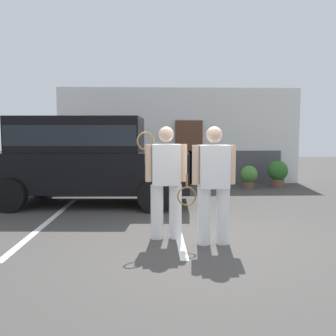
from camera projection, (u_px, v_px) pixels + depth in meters
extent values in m
plane|color=#423F3D|center=(209.00, 244.00, 5.46)|extent=(40.00, 40.00, 0.00)
cube|color=silver|center=(48.00, 222.00, 6.85)|extent=(0.12, 4.40, 0.01)
cube|color=silver|center=(175.00, 220.00, 6.93)|extent=(0.12, 4.40, 0.01)
cube|color=white|center=(180.00, 136.00, 12.05)|extent=(8.02, 0.30, 3.17)
cube|color=#4C4C51|center=(180.00, 167.00, 11.95)|extent=(6.74, 0.10, 1.10)
cube|color=brown|center=(189.00, 152.00, 11.90)|extent=(0.90, 0.06, 2.10)
cube|color=black|center=(91.00, 170.00, 8.54)|extent=(4.68, 2.10, 0.90)
cube|color=black|center=(80.00, 134.00, 8.46)|extent=(2.98, 1.89, 0.80)
cube|color=black|center=(80.00, 135.00, 8.46)|extent=(2.92, 1.91, 0.44)
cylinder|color=black|center=(158.00, 183.00, 9.51)|extent=(0.73, 0.29, 0.72)
cylinder|color=black|center=(155.00, 196.00, 7.62)|extent=(0.73, 0.29, 0.72)
cylinder|color=black|center=(41.00, 183.00, 9.54)|extent=(0.73, 0.29, 0.72)
cylinder|color=black|center=(9.00, 195.00, 7.65)|extent=(0.73, 0.29, 0.72)
cylinder|color=white|center=(175.00, 212.00, 5.74)|extent=(0.20, 0.20, 0.86)
cylinder|color=white|center=(157.00, 212.00, 5.72)|extent=(0.20, 0.20, 0.86)
cube|color=white|center=(166.00, 165.00, 5.66)|extent=(0.45, 0.29, 0.64)
sphere|color=beige|center=(166.00, 134.00, 5.62)|extent=(0.24, 0.24, 0.24)
cylinder|color=beige|center=(184.00, 163.00, 5.68)|extent=(0.11, 0.11, 0.59)
cylinder|color=beige|center=(149.00, 163.00, 5.64)|extent=(0.11, 0.11, 0.59)
torus|color=olive|center=(146.00, 141.00, 5.65)|extent=(0.29, 0.12, 0.29)
cylinder|color=olive|center=(146.00, 156.00, 5.68)|extent=(0.03, 0.03, 0.20)
cylinder|color=white|center=(223.00, 216.00, 5.45)|extent=(0.20, 0.20, 0.86)
cylinder|color=white|center=(204.00, 216.00, 5.43)|extent=(0.20, 0.20, 0.86)
cube|color=white|center=(214.00, 167.00, 5.37)|extent=(0.45, 0.30, 0.64)
sphere|color=beige|center=(214.00, 135.00, 5.32)|extent=(0.24, 0.24, 0.24)
cylinder|color=beige|center=(232.00, 165.00, 5.39)|extent=(0.11, 0.11, 0.59)
cylinder|color=beige|center=(196.00, 165.00, 5.34)|extent=(0.11, 0.11, 0.59)
torus|color=olive|center=(187.00, 196.00, 5.43)|extent=(0.37, 0.04, 0.37)
cylinder|color=olive|center=(187.00, 181.00, 5.40)|extent=(0.03, 0.03, 0.20)
cylinder|color=brown|center=(249.00, 185.00, 11.07)|extent=(0.34, 0.34, 0.21)
sphere|color=#4C8C38|center=(249.00, 174.00, 11.04)|extent=(0.52, 0.52, 0.52)
cylinder|color=brown|center=(278.00, 183.00, 11.32)|extent=(0.40, 0.40, 0.24)
sphere|color=#2D6B28|center=(278.00, 171.00, 11.28)|extent=(0.62, 0.62, 0.62)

